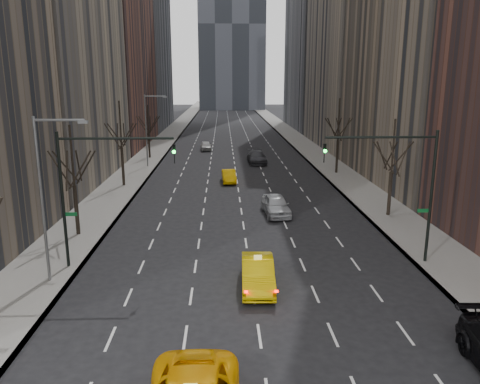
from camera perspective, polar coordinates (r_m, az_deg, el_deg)
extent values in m
cube|color=slate|center=(85.81, -9.31, 6.08)|extent=(4.50, 320.00, 0.15)
cube|color=slate|center=(86.25, 7.15, 6.19)|extent=(4.50, 320.00, 0.15)
cube|color=brown|center=(83.61, -17.01, 20.58)|extent=(14.00, 28.00, 44.00)
cylinder|color=black|center=(35.26, -19.31, -2.07)|extent=(0.28, 0.28, 3.57)
cylinder|color=black|center=(34.47, -19.81, 4.20)|extent=(0.16, 0.16, 4.25)
cylinder|color=black|center=(35.37, -19.06, 3.01)|extent=(0.42, 1.80, 2.52)
cylinder|color=black|center=(34.66, -18.28, 2.86)|extent=(1.74, 0.72, 2.52)
cylinder|color=black|center=(33.90, -18.91, 2.59)|extent=(1.46, 1.25, 2.52)
cylinder|color=black|center=(33.87, -20.36, 2.46)|extent=(0.42, 1.80, 2.52)
cylinder|color=black|center=(34.59, -21.12, 2.62)|extent=(1.74, 0.72, 2.52)
cylinder|color=black|center=(35.34, -20.45, 2.88)|extent=(1.46, 1.25, 2.52)
cylinder|color=black|center=(50.34, -14.09, 3.05)|extent=(0.28, 0.28, 3.99)
cylinder|color=black|center=(49.76, -14.38, 8.00)|extent=(0.16, 0.16, 4.75)
cylinder|color=black|center=(50.67, -13.94, 6.81)|extent=(0.42, 1.80, 2.52)
cylinder|color=black|center=(50.00, -13.32, 6.76)|extent=(1.74, 0.72, 2.52)
cylinder|color=black|center=(49.20, -13.68, 6.64)|extent=(1.46, 1.25, 2.52)
cylinder|color=black|center=(49.08, -14.68, 6.56)|extent=(0.42, 1.80, 2.52)
cylinder|color=black|center=(49.76, -15.29, 6.62)|extent=(1.74, 0.72, 2.52)
cylinder|color=black|center=(50.55, -14.91, 6.74)|extent=(1.46, 1.25, 2.52)
cylinder|color=black|center=(67.88, -11.01, 5.57)|extent=(0.28, 0.28, 3.36)
cylinder|color=black|center=(67.48, -11.15, 8.66)|extent=(0.16, 0.16, 4.00)
cylinder|color=black|center=(68.36, -10.88, 8.09)|extent=(0.42, 1.80, 2.52)
cylinder|color=black|center=(67.72, -10.40, 8.06)|extent=(1.74, 0.72, 2.52)
cylinder|color=black|center=(66.90, -10.63, 7.98)|extent=(1.46, 1.25, 2.52)
cylinder|color=black|center=(66.74, -11.36, 7.94)|extent=(0.42, 1.80, 2.52)
cylinder|color=black|center=(67.39, -11.84, 7.97)|extent=(1.74, 0.72, 2.52)
cylinder|color=black|center=(68.20, -11.60, 8.04)|extent=(1.46, 1.25, 2.52)
cylinder|color=black|center=(39.90, 17.78, -0.19)|extent=(0.28, 0.28, 3.57)
cylinder|color=black|center=(39.20, 18.19, 5.37)|extent=(0.16, 0.16, 4.25)
cylinder|color=black|center=(40.17, 17.89, 4.28)|extent=(0.42, 1.80, 2.52)
cylinder|color=black|center=(39.89, 19.05, 4.13)|extent=(1.74, 0.72, 2.52)
cylinder|color=black|center=(39.05, 19.28, 3.92)|extent=(1.46, 1.25, 2.52)
cylinder|color=black|center=(38.50, 18.31, 3.87)|extent=(0.42, 1.80, 2.52)
cylinder|color=black|center=(38.79, 17.12, 4.02)|extent=(1.74, 0.72, 2.52)
cylinder|color=black|center=(39.63, 16.93, 4.23)|extent=(1.46, 1.25, 2.52)
cylinder|color=black|center=(56.78, 11.75, 4.33)|extent=(0.28, 0.28, 3.99)
cylinder|color=black|center=(56.27, 11.96, 8.73)|extent=(0.16, 0.16, 4.75)
cylinder|color=black|center=(57.23, 11.85, 7.65)|extent=(0.42, 1.80, 2.52)
cylinder|color=black|center=(56.86, 12.63, 7.58)|extent=(1.74, 0.72, 2.52)
cylinder|color=black|center=(56.00, 12.70, 7.49)|extent=(1.46, 1.25, 2.52)
cylinder|color=black|center=(55.52, 11.96, 7.47)|extent=(0.42, 1.80, 2.52)
cylinder|color=black|center=(55.90, 11.16, 7.55)|extent=(1.74, 0.72, 2.52)
cylinder|color=black|center=(56.75, 11.12, 7.64)|extent=(1.46, 1.25, 2.52)
cylinder|color=black|center=(28.84, -20.79, -1.03)|extent=(0.18, 0.18, 8.00)
cylinder|color=black|center=(27.31, -14.92, 6.33)|extent=(6.50, 0.14, 0.14)
imported|color=black|center=(26.90, -8.01, 4.61)|extent=(0.18, 0.22, 1.10)
sphere|color=#0CFF33|center=(26.70, -8.06, 4.87)|extent=(0.20, 0.20, 0.20)
cube|color=#0C5926|center=(28.91, -19.91, -2.56)|extent=(0.70, 0.04, 0.22)
cylinder|color=black|center=(29.96, 22.27, -0.64)|extent=(0.18, 0.18, 8.00)
cylinder|color=black|center=(28.14, 16.85, 6.41)|extent=(6.50, 0.14, 0.14)
imported|color=black|center=(27.38, 10.25, 4.69)|extent=(0.18, 0.22, 1.10)
sphere|color=#0CFF33|center=(27.19, 10.34, 4.94)|extent=(0.20, 0.20, 0.20)
cube|color=#0C5926|center=(29.99, 21.44, -2.13)|extent=(0.70, 0.04, 0.22)
cylinder|color=slate|center=(27.03, -23.00, -1.07)|extent=(0.16, 0.16, 9.00)
cylinder|color=slate|center=(25.91, -21.17, 8.18)|extent=(2.60, 0.14, 0.14)
cube|color=slate|center=(25.56, -18.58, 8.10)|extent=(0.50, 0.22, 0.15)
cylinder|color=slate|center=(60.55, -11.37, 7.30)|extent=(0.16, 0.16, 9.00)
cylinder|color=slate|center=(60.06, -10.32, 11.42)|extent=(2.60, 0.14, 0.14)
cube|color=slate|center=(59.91, -9.15, 11.36)|extent=(0.50, 0.22, 0.15)
imported|color=#D5B104|center=(25.58, 2.17, -9.87)|extent=(1.85, 4.92, 1.61)
imported|color=#AEB1B6|center=(38.95, 4.40, -1.57)|extent=(2.34, 5.05, 1.67)
imported|color=#FCB805|center=(51.15, -1.36, 1.94)|extent=(1.67, 4.19, 1.36)
imported|color=#303035|center=(62.91, 2.06, 4.26)|extent=(2.54, 5.72, 1.63)
imported|color=#B8B8B8|center=(74.86, -4.20, 5.64)|extent=(1.96, 4.24, 1.41)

